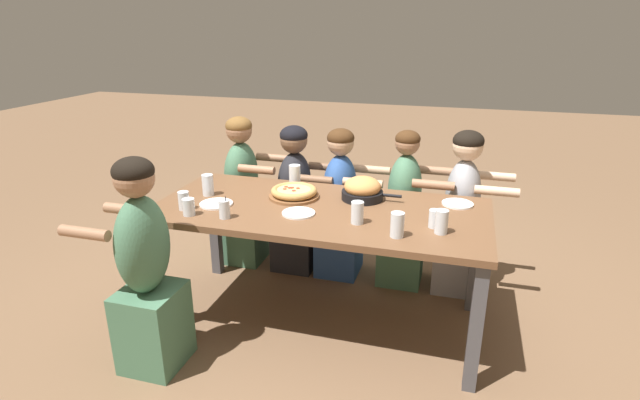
{
  "coord_description": "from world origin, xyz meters",
  "views": [
    {
      "loc": [
        0.8,
        -2.75,
        1.88
      ],
      "look_at": [
        0.0,
        0.0,
        0.85
      ],
      "focal_mm": 28.0,
      "sensor_mm": 36.0,
      "label": 1
    }
  ],
  "objects_px": {
    "drinking_glass_c": "(184,202)",
    "drinking_glass_d": "(434,220)",
    "empty_plate_c": "(299,213)",
    "diner_far_right": "(461,218)",
    "empty_plate_b": "(458,204)",
    "diner_near_left": "(146,274)",
    "diner_far_midleft": "(295,204)",
    "diner_far_center": "(340,209)",
    "drinking_glass_g": "(189,208)",
    "cocktail_glass_blue": "(224,210)",
    "drinking_glass_h": "(441,223)",
    "drinking_glass_a": "(357,213)",
    "diner_far_left": "(243,196)",
    "diner_far_midright": "(404,216)",
    "drinking_glass_f": "(295,177)",
    "pizza_board_main": "(294,193)",
    "skillet_bowl": "(362,190)",
    "empty_plate_a": "(216,204)",
    "drinking_glass_b": "(397,225)",
    "drinking_glass_e": "(208,185)"
  },
  "relations": [
    {
      "from": "drinking_glass_c",
      "to": "drinking_glass_d",
      "type": "distance_m",
      "value": 1.48
    },
    {
      "from": "empty_plate_c",
      "to": "diner_far_right",
      "type": "xyz_separation_m",
      "value": [
        0.94,
        0.83,
        -0.25
      ]
    },
    {
      "from": "empty_plate_b",
      "to": "diner_near_left",
      "type": "distance_m",
      "value": 1.89
    },
    {
      "from": "diner_far_midleft",
      "to": "diner_far_center",
      "type": "distance_m",
      "value": 0.36
    },
    {
      "from": "drinking_glass_c",
      "to": "drinking_glass_g",
      "type": "xyz_separation_m",
      "value": [
        0.08,
        -0.07,
        -0.0
      ]
    },
    {
      "from": "diner_near_left",
      "to": "cocktail_glass_blue",
      "type": "bearing_deg",
      "value": -38.87
    },
    {
      "from": "drinking_glass_h",
      "to": "drinking_glass_g",
      "type": "bearing_deg",
      "value": -174.31
    },
    {
      "from": "drinking_glass_a",
      "to": "diner_far_right",
      "type": "relative_size",
      "value": 0.11
    },
    {
      "from": "cocktail_glass_blue",
      "to": "diner_near_left",
      "type": "relative_size",
      "value": 0.11
    },
    {
      "from": "diner_far_midleft",
      "to": "diner_far_left",
      "type": "distance_m",
      "value": 0.44
    },
    {
      "from": "drinking_glass_h",
      "to": "diner_far_center",
      "type": "distance_m",
      "value": 1.22
    },
    {
      "from": "diner_far_midleft",
      "to": "diner_far_right",
      "type": "bearing_deg",
      "value": 90.0
    },
    {
      "from": "diner_far_midright",
      "to": "diner_far_center",
      "type": "xyz_separation_m",
      "value": [
        -0.48,
        0.0,
        0.0
      ]
    },
    {
      "from": "drinking_glass_d",
      "to": "drinking_glass_f",
      "type": "distance_m",
      "value": 1.09
    },
    {
      "from": "pizza_board_main",
      "to": "drinking_glass_g",
      "type": "height_order",
      "value": "drinking_glass_g"
    },
    {
      "from": "skillet_bowl",
      "to": "drinking_glass_f",
      "type": "relative_size",
      "value": 2.59
    },
    {
      "from": "empty_plate_b",
      "to": "pizza_board_main",
      "type": "bearing_deg",
      "value": -171.18
    },
    {
      "from": "empty_plate_a",
      "to": "diner_far_midright",
      "type": "bearing_deg",
      "value": 37.45
    },
    {
      "from": "diner_far_left",
      "to": "diner_far_right",
      "type": "bearing_deg",
      "value": 90.0
    },
    {
      "from": "drinking_glass_f",
      "to": "empty_plate_a",
      "type": "bearing_deg",
      "value": -125.26
    },
    {
      "from": "diner_far_midleft",
      "to": "diner_far_left",
      "type": "relative_size",
      "value": 0.96
    },
    {
      "from": "drinking_glass_b",
      "to": "diner_far_left",
      "type": "distance_m",
      "value": 1.71
    },
    {
      "from": "pizza_board_main",
      "to": "empty_plate_b",
      "type": "xyz_separation_m",
      "value": [
        1.02,
        0.16,
        -0.03
      ]
    },
    {
      "from": "drinking_glass_a",
      "to": "diner_far_left",
      "type": "height_order",
      "value": "diner_far_left"
    },
    {
      "from": "drinking_glass_e",
      "to": "diner_far_left",
      "type": "height_order",
      "value": "diner_far_left"
    },
    {
      "from": "empty_plate_c",
      "to": "drinking_glass_e",
      "type": "xyz_separation_m",
      "value": [
        -0.68,
        0.16,
        0.06
      ]
    },
    {
      "from": "diner_near_left",
      "to": "drinking_glass_c",
      "type": "bearing_deg",
      "value": -0.48
    },
    {
      "from": "drinking_glass_d",
      "to": "drinking_glass_g",
      "type": "bearing_deg",
      "value": -171.27
    },
    {
      "from": "diner_far_midright",
      "to": "diner_far_center",
      "type": "height_order",
      "value": "diner_far_midright"
    },
    {
      "from": "diner_far_center",
      "to": "skillet_bowl",
      "type": "bearing_deg",
      "value": 29.02
    },
    {
      "from": "drinking_glass_f",
      "to": "diner_far_right",
      "type": "xyz_separation_m",
      "value": [
        1.13,
        0.33,
        -0.31
      ]
    },
    {
      "from": "drinking_glass_f",
      "to": "drinking_glass_g",
      "type": "distance_m",
      "value": 0.81
    },
    {
      "from": "empty_plate_a",
      "to": "diner_far_right",
      "type": "bearing_deg",
      "value": 29.08
    },
    {
      "from": "empty_plate_b",
      "to": "drinking_glass_c",
      "type": "height_order",
      "value": "drinking_glass_c"
    },
    {
      "from": "empty_plate_a",
      "to": "empty_plate_c",
      "type": "height_order",
      "value": "same"
    },
    {
      "from": "pizza_board_main",
      "to": "skillet_bowl",
      "type": "distance_m",
      "value": 0.44
    },
    {
      "from": "empty_plate_a",
      "to": "drinking_glass_h",
      "type": "distance_m",
      "value": 1.37
    },
    {
      "from": "cocktail_glass_blue",
      "to": "diner_near_left",
      "type": "xyz_separation_m",
      "value": [
        -0.3,
        -0.38,
        -0.27
      ]
    },
    {
      "from": "drinking_glass_f",
      "to": "diner_far_midright",
      "type": "relative_size",
      "value": 0.13
    },
    {
      "from": "diner_far_left",
      "to": "drinking_glass_d",
      "type": "bearing_deg",
      "value": 62.23
    },
    {
      "from": "drinking_glass_a",
      "to": "diner_far_right",
      "type": "xyz_separation_m",
      "value": [
        0.57,
        0.87,
        -0.31
      ]
    },
    {
      "from": "cocktail_glass_blue",
      "to": "diner_near_left",
      "type": "height_order",
      "value": "diner_near_left"
    },
    {
      "from": "skillet_bowl",
      "to": "diner_far_center",
      "type": "bearing_deg",
      "value": 119.02
    },
    {
      "from": "drinking_glass_a",
      "to": "diner_far_right",
      "type": "bearing_deg",
      "value": 56.61
    },
    {
      "from": "empty_plate_b",
      "to": "drinking_glass_e",
      "type": "relative_size",
      "value": 1.39
    },
    {
      "from": "drinking_glass_f",
      "to": "empty_plate_b",
      "type": "bearing_deg",
      "value": -3.77
    },
    {
      "from": "empty_plate_a",
      "to": "drinking_glass_f",
      "type": "relative_size",
      "value": 1.38
    },
    {
      "from": "cocktail_glass_blue",
      "to": "diner_far_left",
      "type": "xyz_separation_m",
      "value": [
        -0.36,
        1.01,
        -0.29
      ]
    },
    {
      "from": "cocktail_glass_blue",
      "to": "diner_far_midright",
      "type": "xyz_separation_m",
      "value": [
        0.92,
        1.01,
        -0.32
      ]
    },
    {
      "from": "drinking_glass_b",
      "to": "drinking_glass_g",
      "type": "bearing_deg",
      "value": -178.52
    }
  ]
}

